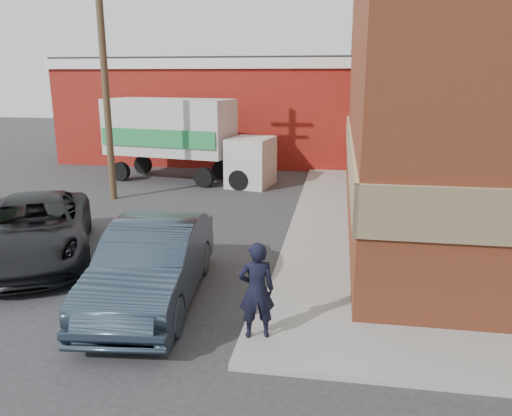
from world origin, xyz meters
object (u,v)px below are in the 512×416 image
at_px(utility_pole, 105,73).
at_px(warehouse, 217,109).
at_px(suv_a, 35,229).
at_px(box_truck, 184,134).
at_px(sedan, 153,263).
at_px(man, 257,290).

bearing_deg(utility_pole, warehouse, 82.23).
relative_size(suv_a, box_truck, 0.75).
distance_m(warehouse, box_truck, 7.25).
xyz_separation_m(utility_pole, sedan, (4.88, -8.50, -3.90)).
bearing_deg(sedan, utility_pole, 114.04).
distance_m(utility_pole, box_truck, 4.93).
distance_m(man, box_truck, 14.74).
height_order(utility_pole, suv_a, utility_pole).
xyz_separation_m(warehouse, suv_a, (-0.56, -17.56, -2.01)).
bearing_deg(man, sedan, -44.36).
bearing_deg(suv_a, utility_pole, 71.05).
xyz_separation_m(warehouse, utility_pole, (-1.50, -11.00, 1.93)).
xyz_separation_m(warehouse, box_truck, (0.24, -7.21, -0.70)).
bearing_deg(box_truck, sedan, -65.88).
bearing_deg(box_truck, utility_pole, -104.86).
height_order(suv_a, box_truck, box_truck).
height_order(warehouse, box_truck, warehouse).
relative_size(sedan, suv_a, 0.88).
relative_size(warehouse, box_truck, 2.12).
bearing_deg(sedan, box_truck, 98.52).
distance_m(sedan, box_truck, 12.75).
height_order(sedan, box_truck, box_truck).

